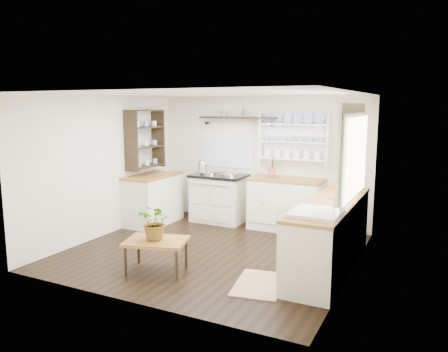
{
  "coord_description": "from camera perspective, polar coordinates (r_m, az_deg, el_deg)",
  "views": [
    {
      "loc": [
        2.94,
        -5.48,
        2.14
      ],
      "look_at": [
        0.07,
        0.25,
        1.1
      ],
      "focal_mm": 35.0,
      "sensor_mm": 36.0,
      "label": 1
    }
  ],
  "objects": [
    {
      "name": "floor",
      "position": [
        6.58,
        -1.54,
        -9.78
      ],
      "size": [
        4.0,
        3.8,
        0.01
      ],
      "primitive_type": "cube",
      "color": "black",
      "rests_on": "ground"
    },
    {
      "name": "belfast_sink",
      "position": [
        5.16,
        11.86,
        -6.02
      ],
      "size": [
        0.55,
        0.6,
        0.45
      ],
      "color": "white",
      "rests_on": "right_cabinets"
    },
    {
      "name": "high_shelf",
      "position": [
        7.99,
        1.9,
        7.55
      ],
      "size": [
        1.5,
        0.29,
        0.16
      ],
      "color": "black",
      "rests_on": "wall_back"
    },
    {
      "name": "potted_plant",
      "position": [
        5.7,
        -8.91,
        -5.98
      ],
      "size": [
        0.44,
        0.38,
        0.47
      ],
      "primitive_type": "imported",
      "rotation": [
        0.0,
        0.0,
        -0.03
      ],
      "color": "#3F7233",
      "rests_on": "center_table"
    },
    {
      "name": "center_table",
      "position": [
        5.78,
        -8.83,
        -8.68
      ],
      "size": [
        0.89,
        0.74,
        0.42
      ],
      "rotation": [
        0.0,
        0.0,
        0.28
      ],
      "color": "brown",
      "rests_on": "floor"
    },
    {
      "name": "wall_back",
      "position": [
        8.0,
        4.84,
        2.08
      ],
      "size": [
        4.0,
        0.02,
        2.3
      ],
      "primitive_type": "cube",
      "color": "silver",
      "rests_on": "ground"
    },
    {
      "name": "right_cabinets",
      "position": [
        5.96,
        13.62,
        -7.43
      ],
      "size": [
        0.62,
        2.43,
        0.9
      ],
      "color": "beige",
      "rests_on": "floor"
    },
    {
      "name": "wall_left",
      "position": [
        7.44,
        -15.3,
        1.25
      ],
      "size": [
        0.02,
        3.8,
        2.3
      ],
      "primitive_type": "cube",
      "color": "silver",
      "rests_on": "ground"
    },
    {
      "name": "window",
      "position": [
        5.74,
        16.57,
        3.09
      ],
      "size": [
        0.08,
        1.55,
        1.22
      ],
      "color": "white",
      "rests_on": "wall_right"
    },
    {
      "name": "left_cabinets",
      "position": [
        8.06,
        -9.23,
        -2.93
      ],
      "size": [
        0.62,
        1.13,
        0.9
      ],
      "color": "beige",
      "rests_on": "floor"
    },
    {
      "name": "back_cabinets",
      "position": [
        7.64,
        8.12,
        -3.57
      ],
      "size": [
        1.27,
        0.63,
        0.9
      ],
      "color": "beige",
      "rests_on": "floor"
    },
    {
      "name": "wall_right",
      "position": [
        5.65,
        16.61,
        -1.26
      ],
      "size": [
        0.02,
        3.8,
        2.3
      ],
      "primitive_type": "cube",
      "color": "silver",
      "rests_on": "ground"
    },
    {
      "name": "floor_rug",
      "position": [
        5.43,
        4.59,
        -13.91
      ],
      "size": [
        0.69,
        0.93,
        0.02
      ],
      "primitive_type": "cube",
      "rotation": [
        0.0,
        0.0,
        0.18
      ],
      "color": "#957957",
      "rests_on": "floor"
    },
    {
      "name": "aga_cooker",
      "position": [
        8.11,
        -0.68,
        -2.82
      ],
      "size": [
        0.98,
        0.69,
        0.91
      ],
      "color": "beige",
      "rests_on": "floor"
    },
    {
      "name": "plate_rack",
      "position": [
        7.71,
        9.29,
        4.75
      ],
      "size": [
        1.2,
        0.22,
        0.9
      ],
      "color": "white",
      "rests_on": "wall_back"
    },
    {
      "name": "ceiling",
      "position": [
        6.22,
        -1.64,
        10.69
      ],
      "size": [
        4.0,
        3.8,
        0.01
      ],
      "primitive_type": "cube",
      "color": "white",
      "rests_on": "wall_back"
    },
    {
      "name": "kettle",
      "position": [
        8.04,
        -2.85,
        1.31
      ],
      "size": [
        0.17,
        0.17,
        0.21
      ],
      "primitive_type": null,
      "color": "silver",
      "rests_on": "aga_cooker"
    },
    {
      "name": "utensil_crock",
      "position": [
        7.72,
        6.25,
        0.52
      ],
      "size": [
        0.12,
        0.12,
        0.14
      ],
      "primitive_type": "cylinder",
      "color": "#A94B3E",
      "rests_on": "back_cabinets"
    },
    {
      "name": "left_shelving",
      "position": [
        7.99,
        -10.25,
        4.84
      ],
      "size": [
        0.28,
        0.8,
        1.05
      ],
      "primitive_type": "cube",
      "color": "black",
      "rests_on": "wall_left"
    }
  ]
}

